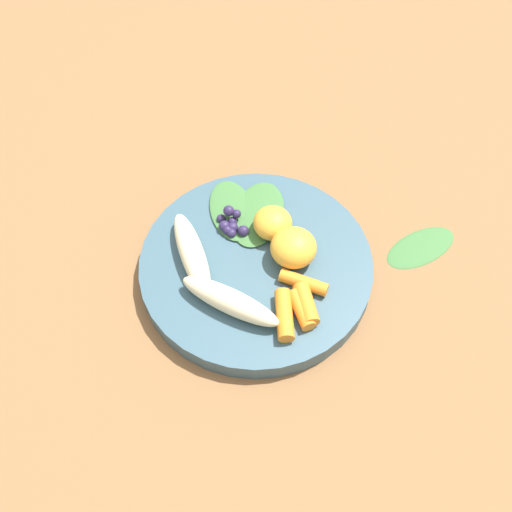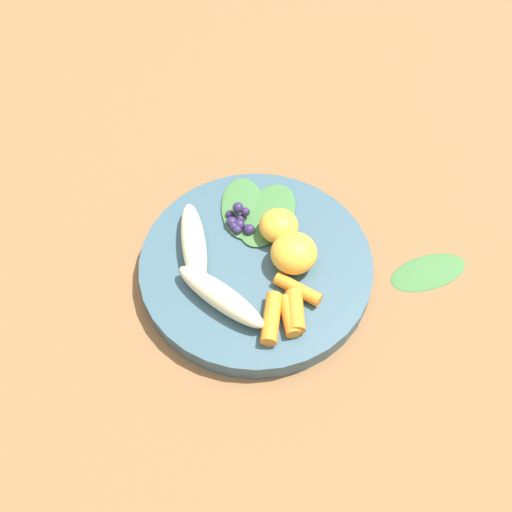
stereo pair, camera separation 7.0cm
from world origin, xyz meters
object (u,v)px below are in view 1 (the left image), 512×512
at_px(banana_peeled_left, 230,301).
at_px(banana_peeled_right, 192,253).
at_px(kale_leaf_stray, 421,247).
at_px(bowl, 256,267).
at_px(orange_segment_near, 273,223).

bearing_deg(banana_peeled_left, banana_peeled_right, 153.87).
distance_m(banana_peeled_right, kale_leaf_stray, 0.29).
height_order(bowl, banana_peeled_right, banana_peeled_right).
height_order(banana_peeled_left, banana_peeled_right, same).
xyz_separation_m(orange_segment_near, kale_leaf_stray, (-0.17, 0.08, -0.04)).
height_order(banana_peeled_left, kale_leaf_stray, banana_peeled_left).
height_order(bowl, orange_segment_near, orange_segment_near).
bearing_deg(kale_leaf_stray, banana_peeled_left, 172.35).
bearing_deg(bowl, orange_segment_near, -136.92).
bearing_deg(orange_segment_near, bowl, 43.08).
xyz_separation_m(bowl, banana_peeled_left, (0.05, 0.05, 0.03)).
relative_size(bowl, orange_segment_near, 5.91).
relative_size(banana_peeled_left, kale_leaf_stray, 1.21).
bearing_deg(banana_peeled_right, banana_peeled_left, 16.32).
xyz_separation_m(banana_peeled_right, kale_leaf_stray, (-0.28, 0.07, -0.04)).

